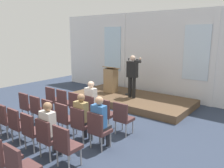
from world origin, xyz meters
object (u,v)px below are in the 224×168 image
object	(u,v)px
chair_r0_c3	(90,108)
chair_r2_c5	(66,144)
chair_r2_c1	(6,118)
chair_r2_c3	(32,129)
chair_r0_c0	(53,98)
chair_r1_c4	(81,122)
chair_r3_c4	(2,155)
chair_r0_c4	(106,112)
chair_r1_c3	(65,117)
audience_r2_c4	(50,127)
chair_r0_c2	(77,104)
audience_r0_c3	(92,100)
chair_r1_c2	(51,113)
chair_r0_c1	(64,101)
chair_r1_c5	(98,128)
chair_r1_c0	(27,105)
mic_stand	(128,87)
lectern	(111,80)
chair_r0_c5	(123,117)
chair_r1_c1	(38,109)
speaker	(132,73)
chair_r2_c2	(18,123)
chair_r3_c5	(20,166)
chair_r2_c4	(48,136)
audience_r1_c4	(83,115)
audience_r1_c5	(100,120)

from	to	relation	value
chair_r0_c3	chair_r2_c5	world-z (taller)	same
chair_r2_c1	chair_r2_c3	distance (m)	1.22
chair_r0_c0	chair_r2_c5	bearing A→B (deg)	-33.82
chair_r1_c4	chair_r3_c4	world-z (taller)	same
chair_r0_c4	chair_r1_c3	distance (m)	1.19
chair_r0_c4	audience_r2_c4	size ratio (longest dim) A/B	0.72
chair_r1_c4	chair_r3_c4	distance (m)	2.04
chair_r0_c2	audience_r0_c3	xyz separation A→B (m)	(0.61, 0.08, 0.23)
chair_r1_c2	chair_r2_c3	bearing A→B (deg)	-59.16
chair_r2_c5	chair_r0_c1	bearing A→B (deg)	140.06
chair_r1_c2	chair_r1_c4	size ratio (longest dim) A/B	1.00
chair_r0_c3	chair_r2_c1	distance (m)	2.38
audience_r0_c3	chair_r1_c5	bearing A→B (deg)	-42.04
chair_r0_c3	chair_r1_c0	size ratio (longest dim) A/B	1.00
chair_r0_c1	mic_stand	bearing A→B (deg)	76.46
chair_r3_c4	lectern	bearing A→B (deg)	108.87
audience_r0_c3	chair_r3_c4	size ratio (longest dim) A/B	1.46
chair_r0_c1	chair_r0_c4	xyz separation A→B (m)	(1.83, 0.00, 0.00)
chair_r0_c4	chair_r0_c5	size ratio (longest dim) A/B	1.00
chair_r2_c3	audience_r2_c4	distance (m)	0.65
chair_r0_c2	chair_r1_c0	distance (m)	1.59
chair_r0_c4	chair_r3_c4	xyz separation A→B (m)	(0.00, -3.07, 0.00)
audience_r0_c3	chair_r1_c1	world-z (taller)	audience_r0_c3
speaker	chair_r1_c1	distance (m)	3.86
chair_r1_c4	audience_r0_c3	bearing A→B (deg)	119.01
chair_r3_c4	chair_r1_c3	bearing A→B (deg)	106.62
lectern	audience_r0_c3	size ratio (longest dim) A/B	0.84
chair_r2_c2	chair_r3_c4	bearing A→B (deg)	-39.94
chair_r2_c2	chair_r3_c5	world-z (taller)	same
chair_r2_c1	chair_r1_c3	bearing A→B (deg)	39.94
speaker	chair_r0_c5	world-z (taller)	speaker
chair_r2_c5	chair_r3_c5	xyz separation A→B (m)	(0.00, -1.02, 0.00)
chair_r0_c1	chair_r2_c4	bearing A→B (deg)	-48.15
mic_stand	lectern	distance (m)	0.90
chair_r0_c3	chair_r0_c4	world-z (taller)	same
chair_r1_c1	chair_r2_c2	bearing A→B (deg)	-59.16
chair_r3_c5	audience_r1_c4	bearing A→B (deg)	106.01
audience_r2_c4	chair_r2_c5	bearing A→B (deg)	-7.63
audience_r1_c4	chair_r3_c4	world-z (taller)	audience_r1_c4
speaker	mic_stand	distance (m)	0.80
chair_r2_c1	chair_r2_c4	size ratio (longest dim) A/B	1.00
chair_r0_c5	chair_r0_c3	bearing A→B (deg)	180.00
chair_r2_c4	chair_r2_c1	bearing A→B (deg)	180.00
chair_r0_c3	chair_r1_c5	xyz separation A→B (m)	(1.22, -1.02, 0.00)
chair_r1_c2	chair_r2_c4	xyz separation A→B (m)	(1.22, -1.02, 0.00)
chair_r2_c5	chair_r0_c5	bearing A→B (deg)	90.00
chair_r0_c5	audience_r1_c5	distance (m)	0.96
lectern	chair_r1_c4	distance (m)	4.32
speaker	chair_r0_c3	bearing A→B (deg)	-86.57
chair_r1_c1	chair_r2_c1	size ratio (longest dim) A/B	1.00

